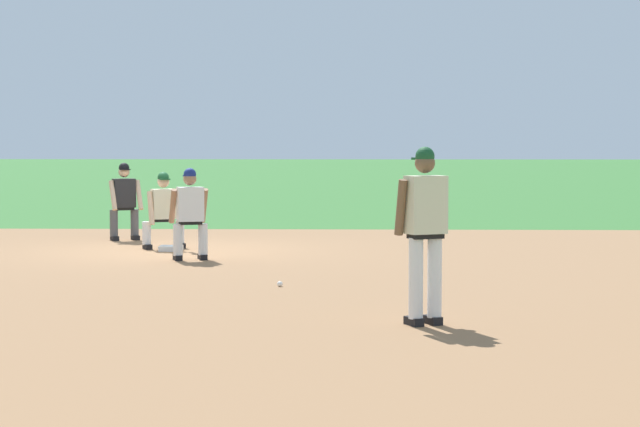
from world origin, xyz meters
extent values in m
plane|color=#336B2D|center=(0.00, 0.00, 0.00)|extent=(160.00, 160.00, 0.00)
cube|color=#936B47|center=(-4.11, -1.95, 0.00)|extent=(18.00, 18.00, 0.01)
cube|color=white|center=(0.00, 0.00, 0.04)|extent=(0.38, 0.38, 0.09)
sphere|color=white|center=(-4.97, -2.18, 0.04)|extent=(0.07, 0.07, 0.07)
cube|color=black|center=(-8.24, -3.79, 0.04)|extent=(0.28, 0.21, 0.09)
cylinder|color=white|center=(-8.27, -3.80, 0.50)|extent=(0.15, 0.15, 0.84)
cube|color=black|center=(-8.14, -3.99, 0.04)|extent=(0.28, 0.21, 0.09)
cylinder|color=white|center=(-8.18, -4.00, 0.50)|extent=(0.15, 0.15, 0.84)
cube|color=black|center=(-8.22, -3.90, 0.94)|extent=(0.33, 0.39, 0.06)
cube|color=beige|center=(-8.22, -3.90, 1.26)|extent=(0.39, 0.46, 0.60)
sphere|color=brown|center=(-8.21, -3.89, 1.69)|extent=(0.21, 0.21, 0.21)
sphere|color=#194C28|center=(-8.21, -3.89, 1.76)|extent=(0.20, 0.20, 0.20)
cube|color=#194C28|center=(-8.12, -3.86, 1.74)|extent=(0.17, 0.20, 0.02)
cylinder|color=brown|center=(-8.26, -3.65, 1.23)|extent=(0.21, 0.16, 0.59)
cylinder|color=brown|center=(-7.85, -4.00, 1.35)|extent=(0.51, 0.31, 0.41)
ellipsoid|color=brown|center=(-7.77, -3.97, 1.19)|extent=(0.36, 0.31, 0.34)
cube|color=black|center=(0.53, -0.09, 0.04)|extent=(0.28, 0.21, 0.09)
cylinder|color=white|center=(0.56, -0.08, 0.28)|extent=(0.15, 0.15, 0.40)
cube|color=black|center=(0.27, 0.45, 0.04)|extent=(0.28, 0.21, 0.09)
cylinder|color=white|center=(0.31, 0.47, 0.28)|extent=(0.15, 0.15, 0.40)
cube|color=black|center=(0.44, 0.20, 0.50)|extent=(0.33, 0.39, 0.06)
cube|color=beige|center=(0.44, 0.20, 0.78)|extent=(0.39, 0.46, 0.52)
sphere|color=#DBB28E|center=(0.42, 0.19, 1.17)|extent=(0.21, 0.21, 0.21)
sphere|color=#194C28|center=(0.42, 0.19, 1.24)|extent=(0.20, 0.20, 0.20)
cube|color=#194C28|center=(0.34, 0.15, 1.22)|extent=(0.17, 0.20, 0.02)
cylinder|color=#DBB28E|center=(0.17, -0.21, 0.92)|extent=(0.57, 0.33, 0.24)
cylinder|color=#DBB28E|center=(0.24, 0.38, 0.72)|extent=(0.25, 0.18, 0.58)
ellipsoid|color=brown|center=(-0.03, -0.30, 0.85)|extent=(0.28, 0.27, 0.35)
cube|color=black|center=(-1.61, -0.35, 0.04)|extent=(0.28, 0.19, 0.09)
cylinder|color=white|center=(-1.65, -0.37, 0.33)|extent=(0.15, 0.15, 0.50)
cube|color=black|center=(-1.48, -0.73, 0.04)|extent=(0.28, 0.19, 0.09)
cylinder|color=white|center=(-1.52, -0.74, 0.33)|extent=(0.15, 0.15, 0.50)
cube|color=black|center=(-1.59, -0.55, 0.60)|extent=(0.30, 0.39, 0.06)
cube|color=white|center=(-1.59, -0.55, 0.89)|extent=(0.36, 0.46, 0.54)
sphere|color=#9E7051|center=(-1.57, -0.55, 1.29)|extent=(0.21, 0.21, 0.21)
sphere|color=navy|center=(-1.57, -0.55, 1.36)|extent=(0.20, 0.20, 0.20)
cube|color=navy|center=(-1.48, -0.52, 1.34)|extent=(0.16, 0.20, 0.02)
cylinder|color=#9E7051|center=(-1.53, -0.27, 0.86)|extent=(0.34, 0.19, 0.56)
cylinder|color=#9E7051|center=(-1.36, -0.74, 0.86)|extent=(0.34, 0.19, 0.56)
cube|color=black|center=(2.17, 1.00, 0.04)|extent=(0.28, 0.21, 0.09)
cylinder|color=#515154|center=(2.21, 1.02, 0.33)|extent=(0.15, 0.15, 0.50)
cube|color=black|center=(2.00, 1.36, 0.04)|extent=(0.28, 0.21, 0.09)
cylinder|color=#515154|center=(2.03, 1.38, 0.33)|extent=(0.15, 0.15, 0.50)
cube|color=black|center=(2.12, 1.20, 0.60)|extent=(0.33, 0.39, 0.06)
cube|color=#232326|center=(2.12, 1.20, 0.89)|extent=(0.39, 0.46, 0.54)
sphere|color=#DBB28E|center=(2.10, 1.19, 1.29)|extent=(0.21, 0.21, 0.21)
sphere|color=black|center=(2.10, 1.19, 1.36)|extent=(0.20, 0.20, 0.20)
cube|color=black|center=(2.02, 1.15, 1.34)|extent=(0.17, 0.20, 0.02)
cylinder|color=#DBB28E|center=(2.10, 0.91, 0.86)|extent=(0.33, 0.23, 0.56)
cylinder|color=#DBB28E|center=(1.88, 1.36, 0.86)|extent=(0.33, 0.23, 0.56)
camera|label=1|loc=(-21.10, -3.22, 1.98)|focal=70.00mm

